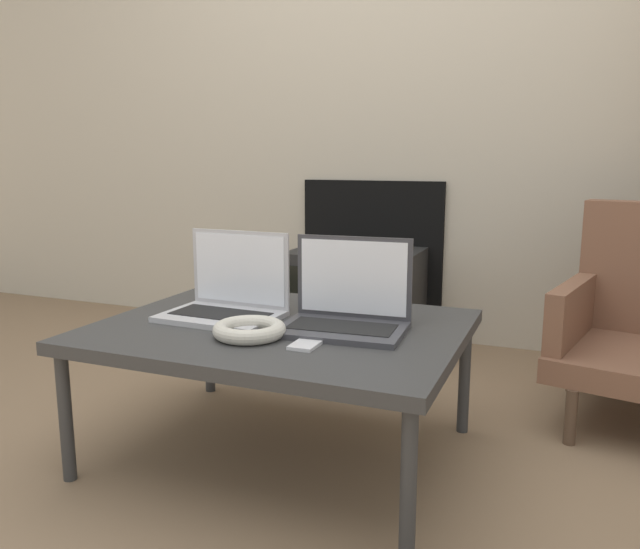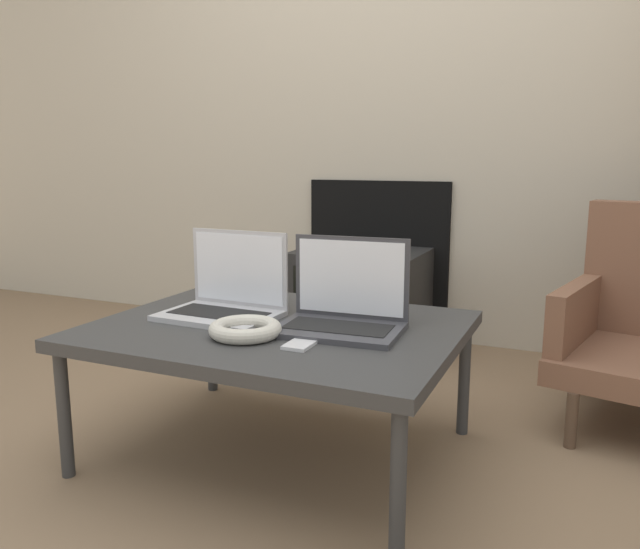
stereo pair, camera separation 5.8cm
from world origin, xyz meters
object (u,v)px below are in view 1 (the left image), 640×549
object	(u,v)px
laptop_right	(347,309)
tv	(356,299)
phone	(309,342)
laptop_left	(228,297)
headphones	(249,330)

from	to	relation	value
laptop_right	tv	size ratio (longest dim) A/B	0.62
phone	laptop_right	bearing A→B (deg)	78.01
laptop_left	laptop_right	world-z (taller)	same
laptop_right	headphones	xyz separation A→B (m)	(-0.21, -0.18, -0.04)
laptop_left	tv	world-z (taller)	laptop_left
laptop_left	headphones	distance (m)	0.25
phone	tv	world-z (taller)	tv
laptop_left	laptop_right	distance (m)	0.38
laptop_left	tv	bearing A→B (deg)	89.77
laptop_left	phone	size ratio (longest dim) A/B	2.53
laptop_left	phone	distance (m)	0.39
phone	tv	distance (m)	1.30
laptop_left	laptop_right	size ratio (longest dim) A/B	0.98
headphones	tv	world-z (taller)	tv
tv	laptop_right	bearing A→B (deg)	-72.44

